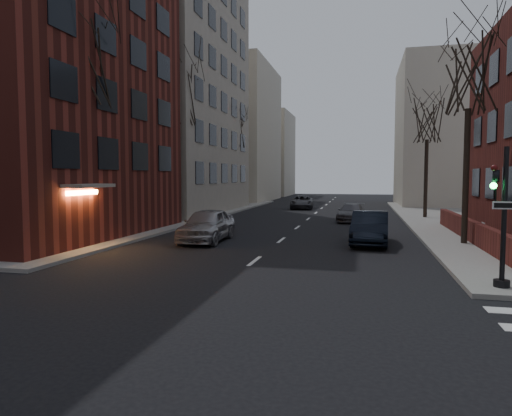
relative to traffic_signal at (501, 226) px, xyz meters
The scene contains 19 objects.
building_left_brick 25.61m from the traffic_signal, 162.24° to the left, with size 15.00×15.00×18.00m, color maroon.
building_left_tan 37.33m from the traffic_signal, 134.92° to the left, with size 18.00×18.00×28.00m, color #9F9284.
low_wall_right 10.18m from the traffic_signal, 82.24° to the left, with size 0.35×16.00×1.00m, color #5A201A.
building_distant_la 51.89m from the traffic_signal, 116.50° to the left, with size 14.00×16.00×18.00m, color #BBB19E.
building_distant_ra 42.05m from the traffic_signal, 80.23° to the left, with size 14.00×14.00×16.00m, color #BBB19E.
building_distant_lb 66.59m from the traffic_signal, 108.38° to the left, with size 10.00×12.00×14.00m, color #BBB19E.
traffic_signal is the anchor object (origin of this frame).
tree_left_a 18.66m from the traffic_signal, 163.35° to the left, with size 4.18×4.18×10.26m.
tree_left_b 24.87m from the traffic_signal, 134.54° to the left, with size 4.40×4.40×10.80m.
tree_left_c 35.76m from the traffic_signal, 118.36° to the left, with size 3.96×3.96×9.72m.
tree_right_a 10.92m from the traffic_signal, 84.53° to the left, with size 3.96×3.96×9.72m.
tree_right_b 23.71m from the traffic_signal, 87.85° to the left, with size 3.74×3.74×9.18m.
streetlamp_near 20.86m from the traffic_signal, 141.13° to the left, with size 0.36×0.36×6.28m.
streetlamp_far 36.81m from the traffic_signal, 116.06° to the left, with size 0.36×0.36×6.28m.
parked_sedan 9.38m from the traffic_signal, 111.97° to the left, with size 1.69×4.84×1.59m, color black.
car_lane_silver 13.92m from the traffic_signal, 146.26° to the left, with size 1.98×4.93×1.68m, color #9A999F.
car_lane_gray 20.34m from the traffic_signal, 103.20° to the left, with size 1.82×4.47×1.30m, color #47464B.
car_lane_far 33.42m from the traffic_signal, 107.17° to the left, with size 2.20×4.78×1.33m, color #434348.
sandwich_board 9.96m from the traffic_signal, 79.77° to the left, with size 0.42×0.59×0.95m, color white.
Camera 1 is at (4.07, -5.14, 3.33)m, focal length 32.00 mm.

